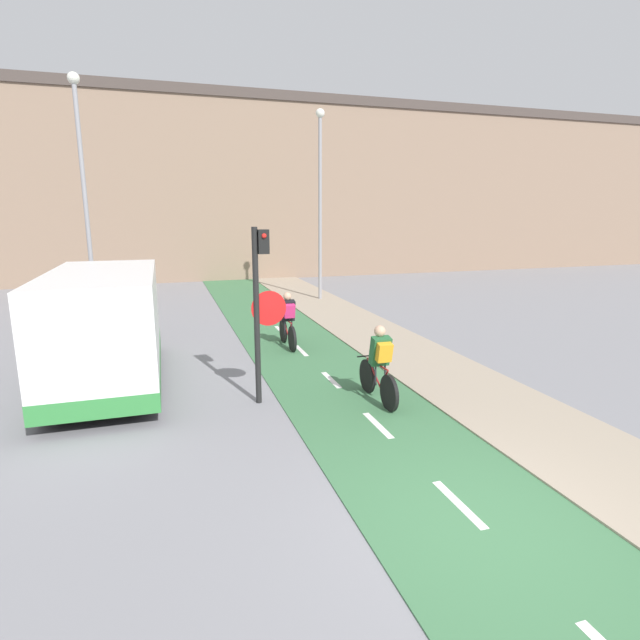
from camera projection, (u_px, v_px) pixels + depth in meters
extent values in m
plane|color=gray|center=(482.00, 529.00, 5.84)|extent=(120.00, 120.00, 0.00)
cube|color=#3D7047|center=(482.00, 528.00, 5.83)|extent=(2.77, 60.00, 0.02)
cube|color=white|center=(459.00, 504.00, 6.30)|extent=(0.12, 1.10, 0.00)
cube|color=white|center=(378.00, 425.00, 8.63)|extent=(0.12, 1.10, 0.00)
cube|color=white|center=(331.00, 380.00, 10.96)|extent=(0.12, 1.10, 0.00)
cube|color=white|center=(301.00, 351.00, 13.29)|extent=(0.12, 1.10, 0.00)
cube|color=white|center=(280.00, 330.00, 15.62)|extent=(0.12, 1.10, 0.00)
cube|color=#89705B|center=(220.00, 193.00, 28.51)|extent=(60.00, 5.00, 9.38)
cube|color=#473D38|center=(216.00, 101.00, 27.47)|extent=(60.00, 5.20, 0.50)
cylinder|color=black|center=(257.00, 318.00, 9.36)|extent=(0.11, 0.11, 3.37)
cube|color=black|center=(263.00, 242.00, 9.11)|extent=(0.20, 0.20, 0.44)
sphere|color=red|center=(264.00, 236.00, 8.98)|extent=(0.09, 0.09, 0.09)
cone|color=red|center=(269.00, 308.00, 9.39)|extent=(0.67, 0.01, 0.67)
cone|color=silver|center=(269.00, 308.00, 9.40)|extent=(0.60, 0.02, 0.60)
cylinder|color=gray|center=(86.00, 209.00, 15.75)|extent=(0.14, 0.14, 7.46)
sphere|color=silver|center=(73.00, 78.00, 14.94)|extent=(0.36, 0.36, 0.36)
cylinder|color=gray|center=(320.00, 211.00, 20.41)|extent=(0.14, 0.14, 7.34)
sphere|color=silver|center=(320.00, 113.00, 19.61)|extent=(0.36, 0.36, 0.36)
cylinder|color=black|center=(389.00, 393.00, 9.23)|extent=(0.07, 0.69, 0.69)
cylinder|color=black|center=(367.00, 376.00, 10.21)|extent=(0.07, 0.69, 0.69)
cylinder|color=maroon|center=(374.00, 372.00, 9.87)|extent=(0.04, 0.67, 0.43)
cylinder|color=maroon|center=(384.00, 379.00, 9.42)|extent=(0.04, 0.35, 0.45)
cylinder|color=maroon|center=(377.00, 364.00, 9.67)|extent=(0.04, 0.96, 0.07)
cylinder|color=maroon|center=(385.00, 390.00, 9.42)|extent=(0.04, 0.40, 0.05)
cylinder|color=black|center=(368.00, 356.00, 10.12)|extent=(0.46, 0.03, 0.03)
cube|color=#235B33|center=(380.00, 351.00, 9.50)|extent=(0.36, 0.31, 0.59)
sphere|color=tan|center=(380.00, 331.00, 9.46)|extent=(0.22, 0.22, 0.22)
cylinder|color=#232328|center=(376.00, 374.00, 9.54)|extent=(0.04, 0.07, 0.43)
cylinder|color=#232328|center=(385.00, 373.00, 9.60)|extent=(0.04, 0.07, 0.43)
cube|color=orange|center=(384.00, 352.00, 9.33)|extent=(0.28, 0.23, 0.39)
cylinder|color=black|center=(292.00, 339.00, 13.19)|extent=(0.07, 0.69, 0.69)
cylinder|color=black|center=(283.00, 331.00, 14.15)|extent=(0.07, 0.69, 0.69)
cylinder|color=maroon|center=(286.00, 327.00, 13.81)|extent=(0.04, 0.66, 0.43)
cylinder|color=maroon|center=(290.00, 330.00, 13.36)|extent=(0.04, 0.34, 0.45)
cylinder|color=maroon|center=(287.00, 320.00, 13.62)|extent=(0.04, 0.95, 0.07)
cylinder|color=maroon|center=(290.00, 338.00, 13.37)|extent=(0.04, 0.39, 0.05)
cylinder|color=black|center=(283.00, 316.00, 14.06)|extent=(0.46, 0.03, 0.03)
cube|color=black|center=(288.00, 310.00, 13.45)|extent=(0.36, 0.31, 0.59)
sphere|color=tan|center=(287.00, 296.00, 13.41)|extent=(0.22, 0.22, 0.22)
cylinder|color=#232328|center=(285.00, 327.00, 13.48)|extent=(0.04, 0.07, 0.43)
cylinder|color=#232328|center=(292.00, 327.00, 13.54)|extent=(0.04, 0.07, 0.43)
cube|color=#DB286B|center=(289.00, 311.00, 13.28)|extent=(0.28, 0.23, 0.39)
cube|color=white|center=(105.00, 324.00, 10.46)|extent=(2.08, 5.16, 2.19)
cube|color=#33843D|center=(109.00, 365.00, 10.65)|extent=(2.09, 5.17, 0.36)
cube|color=black|center=(114.00, 288.00, 12.77)|extent=(1.87, 0.04, 0.70)
cylinder|color=black|center=(74.00, 352.00, 11.96)|extent=(0.18, 0.70, 0.70)
cylinder|color=black|center=(156.00, 346.00, 12.51)|extent=(0.18, 0.70, 0.70)
cylinder|color=black|center=(44.00, 401.00, 8.83)|extent=(0.18, 0.70, 0.70)
cylinder|color=black|center=(155.00, 390.00, 9.38)|extent=(0.18, 0.70, 0.70)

